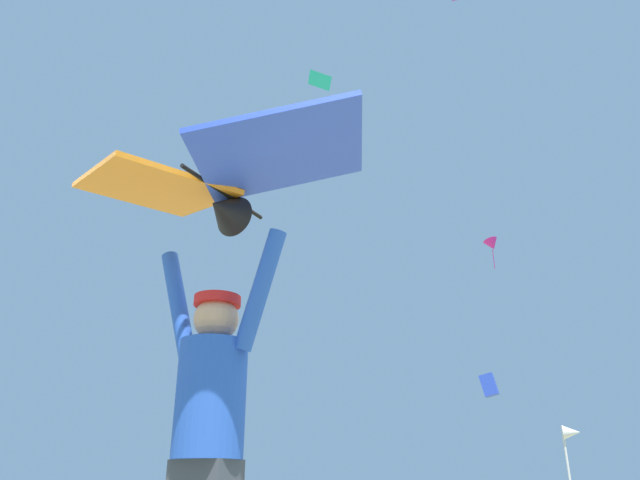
{
  "coord_description": "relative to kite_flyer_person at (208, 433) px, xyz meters",
  "views": [
    {
      "loc": [
        1.68,
        -2.94,
        0.69
      ],
      "look_at": [
        0.08,
        1.07,
        2.49
      ],
      "focal_mm": 33.73,
      "sensor_mm": 36.0,
      "label": 1
    }
  ],
  "objects": [
    {
      "name": "kite_flyer_person",
      "position": [
        0.0,
        0.0,
        0.0
      ],
      "size": [
        0.81,
        0.38,
        1.92
      ],
      "color": "#424751",
      "rests_on": "ground"
    },
    {
      "name": "distant_kite_magenta_mid_left",
      "position": [
        -0.7,
        26.4,
        11.02
      ],
      "size": [
        0.94,
        0.82,
        1.64
      ],
      "color": "#DB2393"
    },
    {
      "name": "marker_flag",
      "position": [
        1.6,
        9.19,
        0.55
      ],
      "size": [
        0.3,
        0.24,
        1.72
      ],
      "color": "silver",
      "rests_on": "ground"
    },
    {
      "name": "held_stunt_kite",
      "position": [
        -0.01,
        -0.08,
        1.32
      ],
      "size": [
        1.92,
        1.11,
        0.41
      ],
      "color": "black"
    },
    {
      "name": "distant_kite_blue_high_left",
      "position": [
        -2.5,
        35.0,
        5.48
      ],
      "size": [
        1.05,
        0.85,
        1.43
      ],
      "color": "blue"
    },
    {
      "name": "distant_kite_teal_far_center",
      "position": [
        -4.83,
        13.59,
        13.11
      ],
      "size": [
        0.98,
        1.02,
        0.45
      ],
      "color": "#19B2AD"
    }
  ]
}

